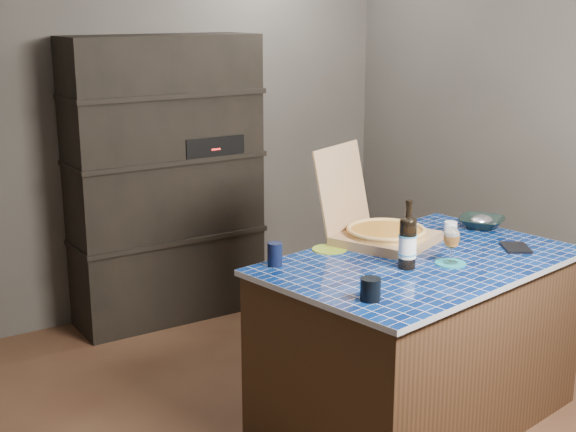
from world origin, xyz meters
TOP-DOWN VIEW (x-y plane):
  - room at (0.00, 0.00)m, footprint 3.50×3.50m
  - shelving_unit at (0.00, 1.53)m, footprint 1.20×0.41m
  - kitchen_island at (0.44, -0.35)m, footprint 1.63×1.19m
  - pizza_box at (0.45, -0.04)m, footprint 0.60×0.65m
  - mead_bottle at (0.29, -0.42)m, footprint 0.08×0.08m
  - teal_trivet at (0.50, -0.48)m, footprint 0.14×0.14m
  - wine_glass at (0.50, -0.48)m, footprint 0.08×0.08m
  - tumbler at (-0.10, -0.65)m, footprint 0.08×0.08m
  - dvd_case at (0.93, -0.48)m, footprint 0.19×0.21m
  - bowl at (1.08, -0.12)m, footprint 0.33×0.33m
  - foil_contents at (1.08, -0.12)m, footprint 0.13×0.11m
  - white_jar at (0.87, -0.10)m, footprint 0.07×0.07m
  - navy_cup at (-0.19, -0.06)m, footprint 0.07×0.07m
  - green_trivet at (0.16, 0.00)m, footprint 0.17×0.17m

SIDE VIEW (x-z plane):
  - kitchen_island at x=0.44m, z-range 0.00..0.82m
  - green_trivet at x=0.16m, z-range 0.82..0.82m
  - teal_trivet at x=0.50m, z-range 0.82..0.82m
  - dvd_case at x=0.93m, z-range 0.82..0.83m
  - white_jar at x=0.87m, z-range 0.82..0.88m
  - bowl at x=1.08m, z-range 0.82..0.88m
  - foil_contents at x=1.08m, z-range 0.83..0.89m
  - tumbler at x=-0.10m, z-range 0.82..0.91m
  - navy_cup at x=-0.19m, z-range 0.82..0.93m
  - pizza_box at x=0.45m, z-range 0.65..1.12m
  - shelving_unit at x=0.00m, z-range 0.00..1.80m
  - wine_glass at x=0.50m, z-range 0.86..1.03m
  - mead_bottle at x=0.29m, z-range 0.78..1.10m
  - room at x=0.00m, z-range -0.50..3.00m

